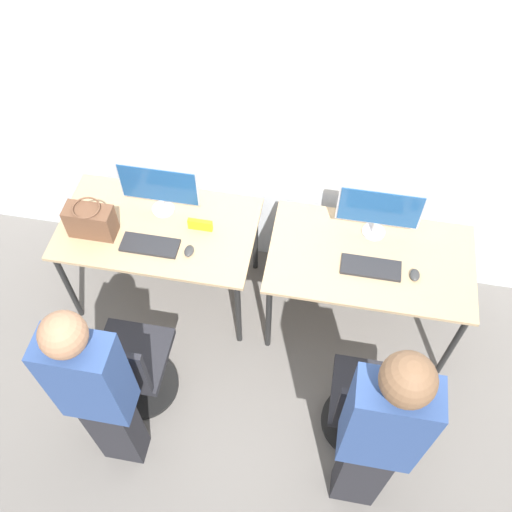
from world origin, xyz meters
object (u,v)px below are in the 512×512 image
office_chair_left (131,369)px  keyboard_right (371,267)px  monitor_left (159,187)px  mouse_right (415,275)px  handbag (91,221)px  person_left (97,393)px  person_right (378,437)px  monitor_right (379,210)px  keyboard_left (150,245)px  mouse_left (189,251)px  office_chair_right (366,408)px

office_chair_left → keyboard_right: office_chair_left is taller
monitor_left → mouse_right: bearing=-8.6°
office_chair_left → handbag: size_ratio=3.06×
person_left → mouse_right: size_ratio=17.99×
keyboard_right → mouse_right: size_ratio=4.10×
person_right → monitor_right: bearing=92.8°
person_left → person_right: 1.42m
keyboard_left → handbag: handbag is taller
keyboard_right → person_right: 1.14m
mouse_left → office_chair_left: (-0.24, -0.68, -0.39)m
person_right → office_chair_left: bearing=165.8°
keyboard_left → office_chair_left: 0.78m
mouse_left → person_right: person_right is taller
keyboard_right → handbag: handbag is taller
office_chair_left → mouse_right: 1.84m
person_left → monitor_left: bearing=91.9°
mouse_left → office_chair_left: office_chair_left is taller
office_chair_left → keyboard_right: 1.61m
person_left → handbag: person_left is taller
mouse_left → person_right: bearing=-40.8°
keyboard_left → office_chair_right: office_chair_right is taller
monitor_left → handbag: 0.48m
monitor_left → person_right: (1.46, -1.35, -0.02)m
keyboard_left → mouse_left: (0.26, -0.00, 0.01)m
keyboard_left → office_chair_left: bearing=-88.3°
keyboard_left → person_right: bearing=-35.5°
mouse_left → monitor_left: bearing=129.2°
monitor_left → mouse_left: monitor_left is taller
person_right → keyboard_left: bearing=144.5°
mouse_right → person_right: person_right is taller
monitor_left → mouse_left: (0.26, -0.32, -0.20)m
handbag → monitor_right: bearing=10.2°
monitor_right → mouse_right: bearing=-48.8°
office_chair_left → person_right: person_right is taller
monitor_left → office_chair_left: bearing=-88.9°
keyboard_right → mouse_left: bearing=-176.0°
person_right → office_chair_right: bearing=88.5°
mouse_left → office_chair_right: 1.44m
person_left → mouse_left: bearing=78.5°
monitor_left → person_right: person_right is taller
monitor_right → handbag: 1.81m
keyboard_left → mouse_right: mouse_right is taller
monitor_right → mouse_right: 0.45m
office_chair_right → handbag: size_ratio=3.06×
handbag → person_right: bearing=-30.6°
handbag → person_left: bearing=-68.4°
keyboard_left → mouse_right: 1.66m
person_left → monitor_right: size_ratio=3.10×
person_left → office_chair_right: size_ratio=1.76×
monitor_left → person_left: bearing=-88.1°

